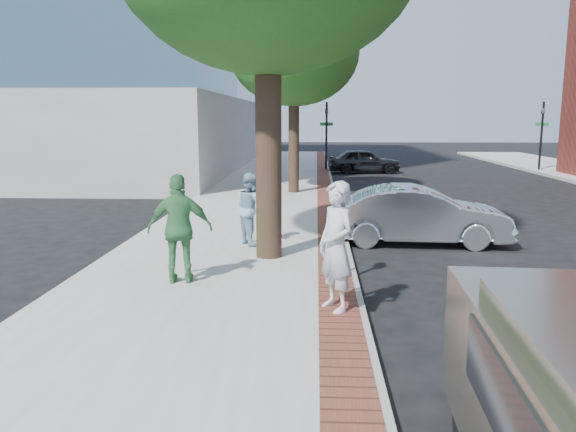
# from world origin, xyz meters

# --- Properties ---
(ground) EXTENTS (120.00, 120.00, 0.00)m
(ground) POSITION_xyz_m (0.00, 0.00, 0.00)
(ground) COLOR black
(ground) RESTS_ON ground
(sidewalk) EXTENTS (5.00, 60.00, 0.15)m
(sidewalk) POSITION_xyz_m (-1.50, 8.00, 0.07)
(sidewalk) COLOR #9E9991
(sidewalk) RESTS_ON ground
(brick_strip) EXTENTS (0.60, 60.00, 0.01)m
(brick_strip) POSITION_xyz_m (0.70, 8.00, 0.15)
(brick_strip) COLOR brown
(brick_strip) RESTS_ON sidewalk
(curb) EXTENTS (0.10, 60.00, 0.15)m
(curb) POSITION_xyz_m (1.05, 8.00, 0.07)
(curb) COLOR gray
(curb) RESTS_ON ground
(office_base) EXTENTS (18.20, 22.20, 4.00)m
(office_base) POSITION_xyz_m (-13.00, 22.00, 2.00)
(office_base) COLOR gray
(office_base) RESTS_ON ground
(signal_near) EXTENTS (0.70, 0.15, 3.80)m
(signal_near) POSITION_xyz_m (0.90, 22.00, 2.25)
(signal_near) COLOR black
(signal_near) RESTS_ON ground
(signal_far) EXTENTS (0.70, 0.15, 3.80)m
(signal_far) POSITION_xyz_m (12.50, 22.00, 2.25)
(signal_far) COLOR black
(signal_far) RESTS_ON ground
(tree_far) EXTENTS (4.80, 4.80, 7.14)m
(tree_far) POSITION_xyz_m (-0.50, 12.00, 5.30)
(tree_far) COLOR black
(tree_far) RESTS_ON sidewalk
(parking_meter) EXTENTS (0.12, 0.32, 1.47)m
(parking_meter) POSITION_xyz_m (0.80, 0.63, 1.21)
(parking_meter) COLOR gray
(parking_meter) RESTS_ON sidewalk
(person_gray) EXTENTS (0.75, 0.83, 1.91)m
(person_gray) POSITION_xyz_m (0.64, -1.28, 1.10)
(person_gray) COLOR silver
(person_gray) RESTS_ON sidewalk
(person_officer) EXTENTS (0.93, 0.98, 1.60)m
(person_officer) POSITION_xyz_m (-1.09, 3.03, 0.95)
(person_officer) COLOR #83AECB
(person_officer) RESTS_ON sidewalk
(person_green) EXTENTS (1.15, 0.61, 1.87)m
(person_green) POSITION_xyz_m (-1.96, 0.01, 1.09)
(person_green) COLOR #3B8247
(person_green) RESTS_ON sidewalk
(sedan_silver) EXTENTS (4.21, 1.64, 1.37)m
(sedan_silver) POSITION_xyz_m (2.77, 3.89, 0.68)
(sedan_silver) COLOR silver
(sedan_silver) RESTS_ON ground
(bg_car) EXTENTS (3.94, 1.87, 1.30)m
(bg_car) POSITION_xyz_m (2.93, 21.15, 0.65)
(bg_car) COLOR black
(bg_car) RESTS_ON ground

